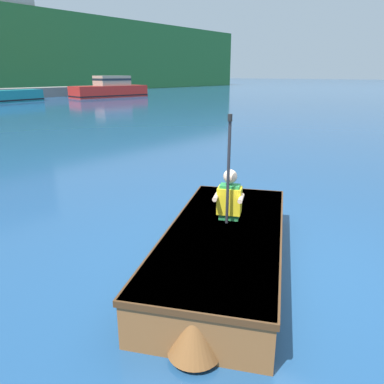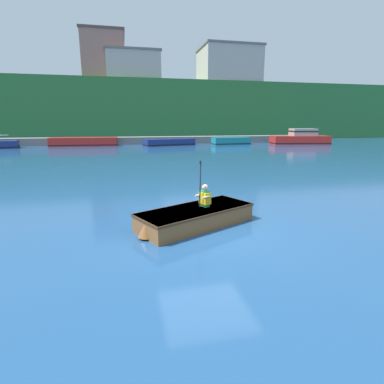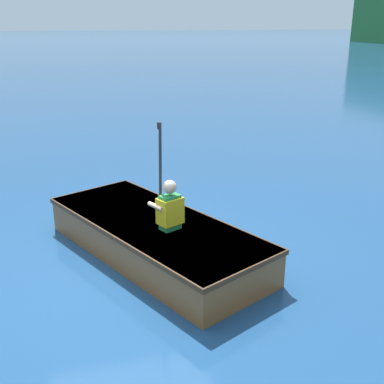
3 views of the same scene
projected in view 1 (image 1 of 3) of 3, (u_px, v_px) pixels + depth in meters
name	position (u px, v px, depth m)	size (l,w,h in m)	color
ground_plane	(258.00, 268.00, 4.46)	(300.00, 300.00, 0.00)	navy
moored_boat_dock_center_near	(110.00, 89.00, 36.31)	(7.69, 3.43, 2.01)	red
moored_boat_dock_center_far	(12.00, 96.00, 30.24)	(5.04, 2.03, 0.93)	#197A84
rowboat_foreground	(224.00, 247.00, 4.39)	(3.55, 2.63, 0.48)	brown
person_paddler	(229.00, 197.00, 4.59)	(0.43, 0.43, 1.31)	#267F3F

